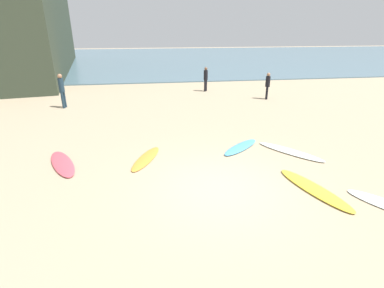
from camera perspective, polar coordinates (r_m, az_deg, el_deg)
ground_plane at (r=8.26m, az=5.69°, el=-8.55°), size 120.00×120.00×0.00m
ocean_water at (r=43.72m, az=-6.36°, el=16.49°), size 120.00×40.00×0.08m
surfboard_0 at (r=10.92m, az=9.60°, el=-0.58°), size 1.86×1.72×0.09m
surfboard_1 at (r=10.96m, az=18.81°, el=-1.41°), size 1.91×2.31×0.08m
surfboard_2 at (r=9.99m, az=-9.06°, el=-2.83°), size 1.27×2.10×0.06m
surfboard_3 at (r=8.75m, az=22.96°, el=-8.16°), size 1.28×2.60×0.09m
surfboard_5 at (r=10.40m, az=-24.19°, el=-3.52°), size 1.49×2.33×0.09m
beachgoer_near at (r=18.78m, az=14.69°, el=11.25°), size 0.37×0.37×1.62m
beachgoer_mid at (r=17.58m, az=-24.29°, el=9.88°), size 0.34×0.34×1.87m
beachgoer_far at (r=20.56m, az=2.71°, el=12.88°), size 0.38×0.38×1.66m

